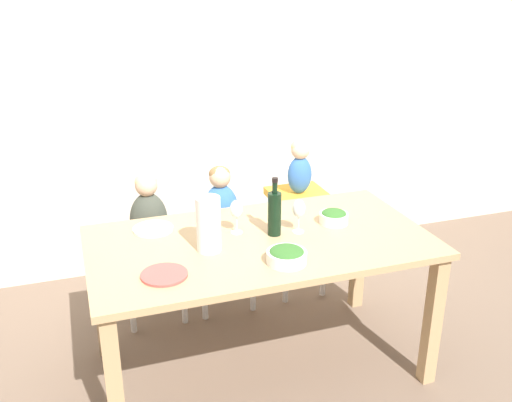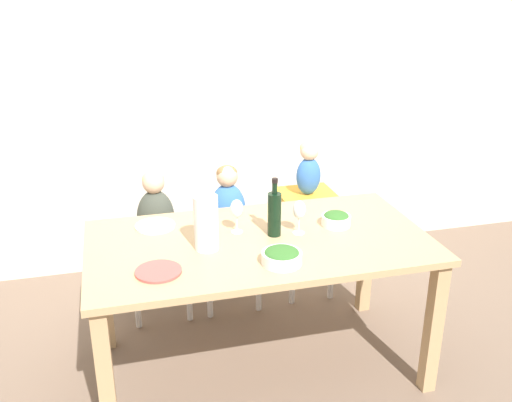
# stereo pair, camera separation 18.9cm
# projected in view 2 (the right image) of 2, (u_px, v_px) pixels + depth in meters

# --- Properties ---
(ground_plane) EXTENTS (14.00, 14.00, 0.00)m
(ground_plane) POSITION_uv_depth(u_px,v_px,m) (259.00, 365.00, 3.13)
(ground_plane) COLOR #705B4C
(wall_back) EXTENTS (10.00, 0.06, 2.70)m
(wall_back) POSITION_uv_depth(u_px,v_px,m) (208.00, 77.00, 3.86)
(wall_back) COLOR beige
(wall_back) RESTS_ON ground_plane
(dining_table) EXTENTS (1.70, 0.91, 0.76)m
(dining_table) POSITION_uv_depth(u_px,v_px,m) (259.00, 257.00, 2.88)
(dining_table) COLOR tan
(dining_table) RESTS_ON ground_plane
(chair_far_left) EXTENTS (0.42, 0.43, 0.47)m
(chair_far_left) POSITION_uv_depth(u_px,v_px,m) (158.00, 254.00, 3.50)
(chair_far_left) COLOR silver
(chair_far_left) RESTS_ON ground_plane
(chair_far_center) EXTENTS (0.42, 0.43, 0.47)m
(chair_far_center) POSITION_uv_depth(u_px,v_px,m) (229.00, 246.00, 3.60)
(chair_far_center) COLOR silver
(chair_far_center) RESTS_ON ground_plane
(chair_right_highchair) EXTENTS (0.35, 0.36, 0.70)m
(chair_right_highchair) POSITION_uv_depth(u_px,v_px,m) (307.00, 215.00, 3.67)
(chair_right_highchair) COLOR silver
(chair_right_highchair) RESTS_ON ground_plane
(person_child_left) EXTENTS (0.22, 0.17, 0.46)m
(person_child_left) POSITION_uv_depth(u_px,v_px,m) (155.00, 210.00, 3.39)
(person_child_left) COLOR #3D4238
(person_child_left) RESTS_ON chair_far_left
(person_child_center) EXTENTS (0.22, 0.17, 0.46)m
(person_child_center) POSITION_uv_depth(u_px,v_px,m) (228.00, 203.00, 3.50)
(person_child_center) COLOR #3366B2
(person_child_center) RESTS_ON chair_far_center
(person_baby_right) EXTENTS (0.16, 0.12, 0.34)m
(person_baby_right) POSITION_uv_depth(u_px,v_px,m) (309.00, 166.00, 3.55)
(person_baby_right) COLOR #3366B2
(person_baby_right) RESTS_ON chair_right_highchair
(wine_bottle) EXTENTS (0.07, 0.07, 0.30)m
(wine_bottle) POSITION_uv_depth(u_px,v_px,m) (274.00, 213.00, 2.85)
(wine_bottle) COLOR black
(wine_bottle) RESTS_ON dining_table
(paper_towel_roll) EXTENTS (0.12, 0.12, 0.27)m
(paper_towel_roll) POSITION_uv_depth(u_px,v_px,m) (206.00, 223.00, 2.70)
(paper_towel_roll) COLOR white
(paper_towel_roll) RESTS_ON dining_table
(wine_glass_near) EXTENTS (0.07, 0.07, 0.18)m
(wine_glass_near) POSITION_uv_depth(u_px,v_px,m) (299.00, 211.00, 2.86)
(wine_glass_near) COLOR white
(wine_glass_near) RESTS_ON dining_table
(wine_glass_far) EXTENTS (0.07, 0.07, 0.18)m
(wine_glass_far) POSITION_uv_depth(u_px,v_px,m) (237.00, 209.00, 2.88)
(wine_glass_far) COLOR white
(wine_glass_far) RESTS_ON dining_table
(salad_bowl_large) EXTENTS (0.19, 0.19, 0.07)m
(salad_bowl_large) POSITION_uv_depth(u_px,v_px,m) (282.00, 256.00, 2.59)
(salad_bowl_large) COLOR white
(salad_bowl_large) RESTS_ON dining_table
(salad_bowl_small) EXTENTS (0.15, 0.15, 0.07)m
(salad_bowl_small) POSITION_uv_depth(u_px,v_px,m) (336.00, 219.00, 2.99)
(salad_bowl_small) COLOR white
(salad_bowl_small) RESTS_ON dining_table
(dinner_plate_front_left) EXTENTS (0.21, 0.21, 0.01)m
(dinner_plate_front_left) POSITION_uv_depth(u_px,v_px,m) (158.00, 271.00, 2.52)
(dinner_plate_front_left) COLOR #D14C47
(dinner_plate_front_left) RESTS_ON dining_table
(dinner_plate_back_left) EXTENTS (0.21, 0.21, 0.01)m
(dinner_plate_back_left) POSITION_uv_depth(u_px,v_px,m) (155.00, 226.00, 2.98)
(dinner_plate_back_left) COLOR silver
(dinner_plate_back_left) RESTS_ON dining_table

